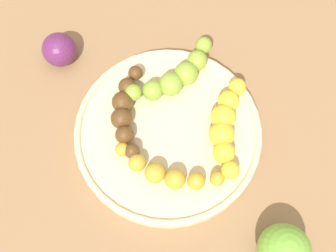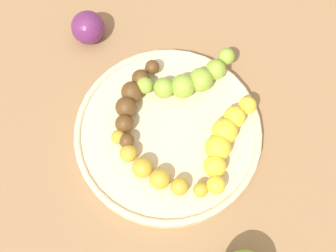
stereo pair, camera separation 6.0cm
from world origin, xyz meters
name	(u,v)px [view 1 (the left image)]	position (x,y,z in m)	size (l,w,h in m)	color
ground_plane	(168,136)	(0.00, 0.00, 0.00)	(2.40, 2.40, 0.00)	#936D47
fruit_bowl	(168,133)	(0.00, 0.00, 0.01)	(0.27, 0.27, 0.02)	beige
banana_spotted	(166,173)	(-0.05, 0.04, 0.03)	(0.13, 0.10, 0.03)	gold
banana_yellow	(226,126)	(-0.05, -0.07, 0.04)	(0.12, 0.11, 0.04)	yellow
banana_green	(176,76)	(0.06, -0.05, 0.04)	(0.05, 0.15, 0.04)	#8CAD38
banana_overripe	(125,110)	(0.06, 0.03, 0.03)	(0.12, 0.09, 0.03)	#593819
apple_green	(284,251)	(-0.22, -0.02, 0.03)	(0.07, 0.07, 0.07)	#72B238
plum_purple	(59,50)	(0.20, 0.06, 0.03)	(0.05, 0.05, 0.05)	#662659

